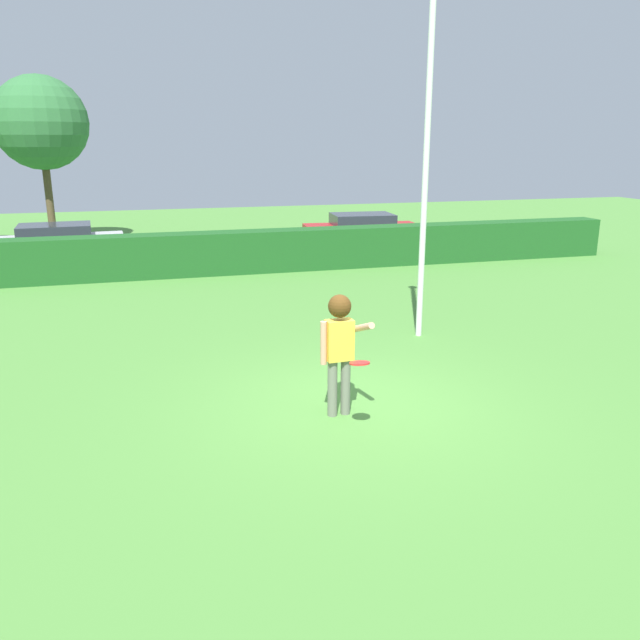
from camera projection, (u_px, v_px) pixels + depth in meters
ground_plane at (356, 406)px, 9.49m from camera, size 60.00×60.00×0.00m
person at (340, 340)px, 8.88m from camera, size 0.59×0.74×1.78m
frisbee at (360, 363)px, 8.11m from camera, size 0.26×0.27×0.06m
lamppost at (426, 153)px, 11.96m from camera, size 0.24×0.24×6.57m
hedge_row at (243, 252)px, 19.02m from camera, size 24.46×0.90×1.23m
parked_car_silver at (56, 242)px, 20.44m from camera, size 4.30×2.02×1.25m
parked_car_red at (362, 229)px, 23.41m from camera, size 4.33×2.08×1.25m
maple_tree at (41, 123)px, 23.17m from camera, size 3.39×3.39×6.16m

